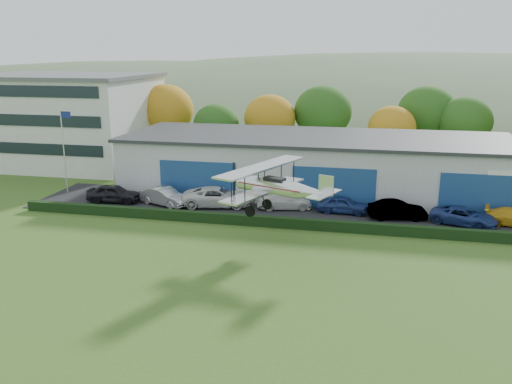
% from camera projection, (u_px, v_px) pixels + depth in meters
% --- Properties ---
extents(ground, '(300.00, 300.00, 0.00)m').
position_uv_depth(ground, '(193.00, 328.00, 26.31)').
color(ground, '#3D5A1C').
rests_on(ground, ground).
extents(apron, '(48.00, 9.00, 0.05)m').
position_uv_depth(apron, '(308.00, 210.00, 45.50)').
color(apron, black).
rests_on(apron, ground).
extents(hedge, '(46.00, 0.60, 0.80)m').
position_uv_depth(hedge, '(300.00, 224.00, 40.88)').
color(hedge, black).
rests_on(hedge, ground).
extents(hangar, '(40.60, 12.60, 5.30)m').
position_uv_depth(hangar, '(339.00, 164.00, 51.01)').
color(hangar, '#B2B7BC').
rests_on(hangar, ground).
extents(office_block, '(20.60, 15.60, 10.40)m').
position_uv_depth(office_block, '(63.00, 119.00, 63.86)').
color(office_block, silver).
rests_on(office_block, ground).
extents(flagpole, '(1.05, 0.10, 8.00)m').
position_uv_depth(flagpole, '(64.00, 143.00, 50.01)').
color(flagpole, silver).
rests_on(flagpole, ground).
extents(tree_belt, '(75.70, 13.22, 10.12)m').
position_uv_depth(tree_belt, '(312.00, 116.00, 63.06)').
color(tree_belt, '#3D2614').
rests_on(tree_belt, ground).
extents(distant_hills, '(430.00, 196.00, 56.00)m').
position_uv_depth(distant_hills, '(332.00, 139.00, 162.74)').
color(distant_hills, '#4C6642').
rests_on(distant_hills, ground).
extents(car_0, '(4.83, 2.32, 1.59)m').
position_uv_depth(car_0, '(114.00, 193.00, 47.74)').
color(car_0, black).
rests_on(car_0, apron).
extents(car_1, '(4.95, 3.29, 1.54)m').
position_uv_depth(car_1, '(165.00, 196.00, 46.86)').
color(car_1, silver).
rests_on(car_1, apron).
extents(car_2, '(6.41, 3.94, 1.66)m').
position_uv_depth(car_2, '(218.00, 197.00, 46.48)').
color(car_2, silver).
rests_on(car_2, apron).
extents(car_3, '(4.96, 2.95, 1.35)m').
position_uv_depth(car_3, '(284.00, 201.00, 45.80)').
color(car_3, silver).
rests_on(car_3, apron).
extents(car_4, '(4.28, 1.88, 1.43)m').
position_uv_depth(car_4, '(342.00, 204.00, 44.62)').
color(car_4, navy).
rests_on(car_4, apron).
extents(car_5, '(4.75, 2.28, 1.50)m').
position_uv_depth(car_5, '(397.00, 210.00, 42.97)').
color(car_5, gray).
rests_on(car_5, apron).
extents(car_6, '(5.40, 3.89, 1.36)m').
position_uv_depth(car_6, '(464.00, 216.00, 41.55)').
color(car_6, navy).
rests_on(car_6, apron).
extents(biplane, '(7.74, 8.67, 3.29)m').
position_uv_depth(biplane, '(276.00, 185.00, 35.64)').
color(biplane, silver).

